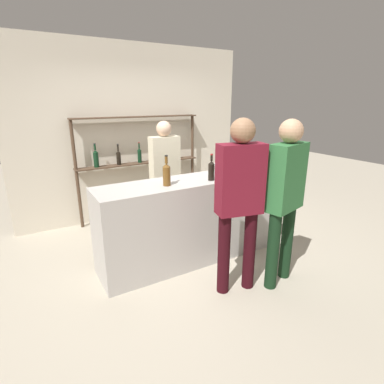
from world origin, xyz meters
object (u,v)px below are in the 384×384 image
at_px(server_behind_counter, 165,168).
at_px(counter_bottle_0, 262,161).
at_px(customer_right, 285,192).
at_px(customer_center, 240,195).
at_px(counter_bottle_2, 211,170).
at_px(wine_glass, 216,163).
at_px(counter_bottle_1, 167,174).

bearing_deg(server_behind_counter, counter_bottle_0, 41.99).
bearing_deg(customer_right, customer_center, 60.74).
distance_m(server_behind_counter, customer_right, 1.94).
height_order(counter_bottle_2, wine_glass, counter_bottle_2).
bearing_deg(counter_bottle_1, counter_bottle_2, -6.69).
distance_m(counter_bottle_0, customer_center, 1.20).
distance_m(counter_bottle_1, server_behind_counter, 1.14).
height_order(counter_bottle_0, customer_right, customer_right).
relative_size(counter_bottle_2, wine_glass, 2.02).
bearing_deg(server_behind_counter, counter_bottle_2, 4.67).
distance_m(customer_center, customer_right, 0.51).
bearing_deg(counter_bottle_0, customer_right, -118.84).
distance_m(counter_bottle_0, wine_glass, 0.62).
bearing_deg(server_behind_counter, counter_bottle_1, -23.98).
bearing_deg(counter_bottle_2, counter_bottle_1, 173.31).
distance_m(counter_bottle_1, customer_center, 0.85).
bearing_deg(wine_glass, customer_center, -112.12).
distance_m(counter_bottle_2, wine_glass, 0.42).
bearing_deg(counter_bottle_1, counter_bottle_0, -0.52).
bearing_deg(customer_right, counter_bottle_2, 11.00).
bearing_deg(wine_glass, counter_bottle_0, -24.49).
distance_m(counter_bottle_1, wine_glass, 0.86).
bearing_deg(wine_glass, customer_right, -85.07).
height_order(customer_center, customer_right, customer_center).
bearing_deg(customer_center, wine_glass, -8.49).
height_order(customer_center, server_behind_counter, customer_center).
xyz_separation_m(counter_bottle_0, server_behind_counter, (-0.92, 1.04, -0.19)).
bearing_deg(customer_center, counter_bottle_2, 3.87).
relative_size(counter_bottle_1, customer_right, 0.19).
xyz_separation_m(counter_bottle_2, wine_glass, (0.28, 0.31, -0.01)).
xyz_separation_m(wine_glass, server_behind_counter, (-0.36, 0.78, -0.17)).
xyz_separation_m(counter_bottle_0, counter_bottle_2, (-0.84, -0.05, -0.01)).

